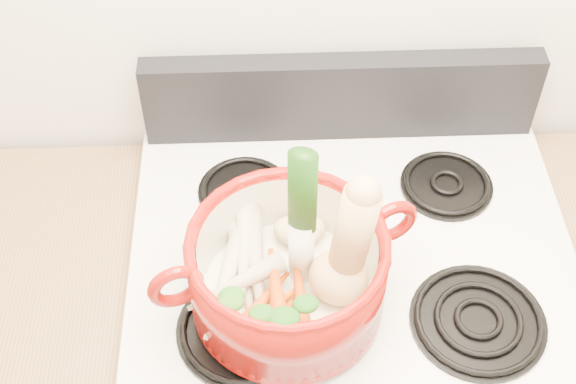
{
  "coord_description": "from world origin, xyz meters",
  "views": [
    {
      "loc": [
        -0.15,
        0.54,
        2.07
      ],
      "look_at": [
        -0.12,
        1.26,
        1.26
      ],
      "focal_mm": 50.0,
      "sensor_mm": 36.0,
      "label": 1
    }
  ],
  "objects_px": {
    "leek": "(302,217)",
    "squash": "(341,246)",
    "stove_body": "(339,384)",
    "dutch_oven": "(287,273)"
  },
  "relations": [
    {
      "from": "stove_body",
      "to": "squash",
      "type": "distance_m",
      "value": 0.67
    },
    {
      "from": "stove_body",
      "to": "leek",
      "type": "distance_m",
      "value": 0.7
    },
    {
      "from": "squash",
      "to": "leek",
      "type": "xyz_separation_m",
      "value": [
        -0.06,
        0.04,
        0.02
      ]
    },
    {
      "from": "leek",
      "to": "squash",
      "type": "bearing_deg",
      "value": -15.31
    },
    {
      "from": "stove_body",
      "to": "leek",
      "type": "xyz_separation_m",
      "value": [
        -0.1,
        -0.09,
        0.69
      ]
    },
    {
      "from": "stove_body",
      "to": "squash",
      "type": "bearing_deg",
      "value": -107.4
    },
    {
      "from": "squash",
      "to": "leek",
      "type": "bearing_deg",
      "value": 168.27
    },
    {
      "from": "dutch_oven",
      "to": "leek",
      "type": "height_order",
      "value": "leek"
    },
    {
      "from": "squash",
      "to": "dutch_oven",
      "type": "bearing_deg",
      "value": -163.09
    },
    {
      "from": "stove_body",
      "to": "dutch_oven",
      "type": "xyz_separation_m",
      "value": [
        -0.12,
        -0.12,
        0.58
      ]
    }
  ]
}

